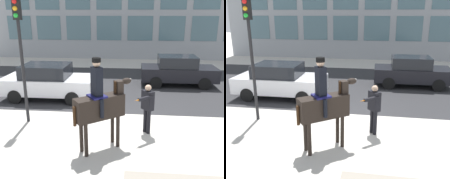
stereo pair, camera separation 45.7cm
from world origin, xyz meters
TOP-DOWN VIEW (x-y plane):
  - ground_plane at (0.00, 0.00)m, footprint 80.00×80.00m
  - road_surface at (0.00, 4.75)m, footprint 23.76×8.50m
  - mounted_horse_lead at (0.05, -2.19)m, footprint 1.61×1.32m
  - pedestrian_bystander at (1.41, -1.03)m, footprint 0.65×0.84m
  - street_car_near_lane at (-2.98, 2.13)m, footprint 4.14×1.93m
  - street_car_far_lane at (3.32, 4.97)m, footprint 4.01×1.81m
  - traffic_light at (-2.89, -0.53)m, footprint 0.24×0.29m

SIDE VIEW (x-z plane):
  - ground_plane at x=0.00m, z-range 0.00..0.00m
  - road_surface at x=0.00m, z-range 0.00..0.01m
  - street_car_near_lane at x=-2.98m, z-range 0.01..1.61m
  - street_car_far_lane at x=3.32m, z-range 0.01..1.63m
  - pedestrian_bystander at x=1.41m, z-range 0.14..1.80m
  - mounted_horse_lead at x=0.05m, z-range 0.03..2.74m
  - traffic_light at x=-2.89m, z-range 0.72..5.05m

